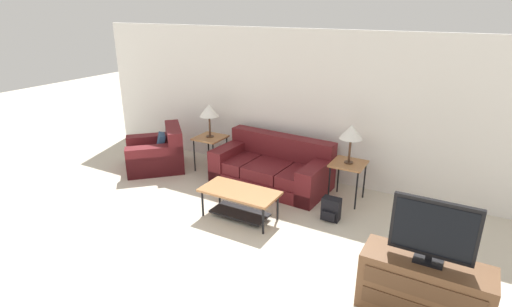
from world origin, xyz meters
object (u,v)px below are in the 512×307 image
(side_table_left, at_px, (210,140))
(backpack, at_px, (331,209))
(table_lamp_left, at_px, (209,111))
(armchair, at_px, (157,154))
(side_table_right, at_px, (348,167))
(coffee_table, at_px, (240,198))
(table_lamp_right, at_px, (351,132))
(television, at_px, (434,230))
(couch, at_px, (272,169))
(tv_console, at_px, (423,288))

(side_table_left, height_order, backpack, side_table_left)
(side_table_left, bearing_deg, table_lamp_left, 90.00)
(armchair, distance_m, backpack, 3.59)
(side_table_left, xyz_separation_m, backpack, (2.64, -0.71, -0.41))
(armchair, distance_m, side_table_right, 3.62)
(coffee_table, relative_size, table_lamp_left, 1.84)
(side_table_left, relative_size, table_lamp_right, 1.05)
(television, bearing_deg, table_lamp_left, 152.98)
(couch, relative_size, side_table_right, 3.14)
(coffee_table, distance_m, tv_console, 2.73)
(couch, relative_size, table_lamp_right, 3.29)
(couch, xyz_separation_m, backpack, (1.32, -0.68, -0.12))
(coffee_table, bearing_deg, couch, 95.74)
(couch, relative_size, television, 2.62)
(armchair, relative_size, tv_console, 1.15)
(table_lamp_right, xyz_separation_m, tv_console, (1.43, -2.08, -0.83))
(backpack, bearing_deg, television, -43.55)
(tv_console, xyz_separation_m, television, (-0.00, 0.00, 0.66))
(table_lamp_left, xyz_separation_m, television, (4.07, -2.08, -0.17))
(couch, xyz_separation_m, coffee_table, (0.13, -1.29, 0.04))
(television, bearing_deg, tv_console, -90.00)
(couch, height_order, table_lamp_left, table_lamp_left)
(side_table_left, bearing_deg, tv_console, -27.02)
(television, xyz_separation_m, backpack, (-1.43, 1.36, -0.81))
(television, distance_m, backpack, 2.14)
(coffee_table, bearing_deg, side_table_right, 47.99)
(table_lamp_left, relative_size, backpack, 1.80)
(side_table_right, relative_size, table_lamp_left, 1.05)
(armchair, height_order, side_table_left, armchair)
(tv_console, bearing_deg, backpack, 136.44)
(side_table_right, bearing_deg, television, -55.42)
(side_table_left, height_order, table_lamp_left, table_lamp_left)
(table_lamp_right, bearing_deg, tv_console, -55.43)
(couch, height_order, side_table_right, couch)
(coffee_table, bearing_deg, tv_console, -16.14)
(armchair, distance_m, table_lamp_right, 3.71)
(backpack, bearing_deg, coffee_table, -152.92)
(television, bearing_deg, coffee_table, 163.87)
(tv_console, relative_size, television, 1.58)
(table_lamp_right, distance_m, backpack, 1.21)
(coffee_table, distance_m, television, 2.80)
(table_lamp_right, bearing_deg, armchair, -172.93)
(couch, bearing_deg, coffee_table, -84.26)
(side_table_right, distance_m, table_lamp_right, 0.57)
(armchair, xyz_separation_m, tv_console, (5.01, -1.63, 0.03))
(backpack, bearing_deg, armchair, 175.69)
(side_table_left, height_order, television, television)
(armchair, bearing_deg, side_table_right, 7.07)
(side_table_right, xyz_separation_m, table_lamp_right, (0.00, 0.00, 0.57))
(side_table_right, distance_m, backpack, 0.82)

